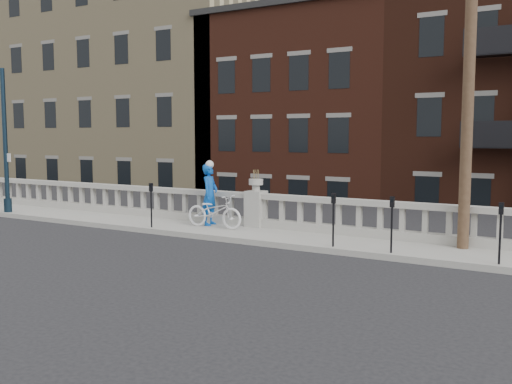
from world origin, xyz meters
TOP-DOWN VIEW (x-y plane):
  - ground at (0.00, 0.00)m, footprint 120.00×120.00m
  - sidewalk at (0.00, 3.00)m, footprint 32.00×2.20m
  - balustrade at (0.00, 3.95)m, footprint 28.00×0.34m
  - planter_pedestal at (0.00, 3.95)m, footprint 0.55×0.55m
  - lower_level at (0.56, 23.04)m, footprint 80.00×44.00m
  - utility_pole at (6.20, 3.60)m, footprint 1.60×0.28m
  - streetlight_pole at (-9.50, 2.15)m, footprint 0.40×0.28m
  - parking_meter_a at (-2.65, 2.15)m, footprint 0.10×0.09m
  - parking_meter_b at (3.33, 2.15)m, footprint 0.10×0.09m
  - parking_meter_c at (4.83, 2.15)m, footprint 0.10×0.09m
  - parking_meter_d at (7.23, 2.15)m, footprint 0.10×0.09m
  - bicycle at (-0.95, 3.07)m, footprint 1.92×0.68m
  - cyclist at (-1.37, 3.44)m, footprint 0.58×0.77m

SIDE VIEW (x-z plane):
  - ground at x=0.00m, z-range 0.00..0.00m
  - sidewalk at x=0.00m, z-range 0.00..0.15m
  - balustrade at x=0.00m, z-range 0.13..1.16m
  - bicycle at x=-0.95m, z-range 0.15..1.16m
  - planter_pedestal at x=0.00m, z-range -0.05..1.71m
  - parking_meter_a at x=-2.65m, z-range 0.32..1.68m
  - parking_meter_b at x=3.33m, z-range 0.32..1.68m
  - parking_meter_c at x=4.83m, z-range 0.32..1.68m
  - parking_meter_d at x=7.23m, z-range 0.32..1.68m
  - cyclist at x=-1.37m, z-range 0.15..2.07m
  - streetlight_pole at x=-9.50m, z-range -0.39..4.81m
  - lower_level at x=0.56m, z-range -7.77..13.03m
  - utility_pole at x=6.20m, z-range 0.24..10.24m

